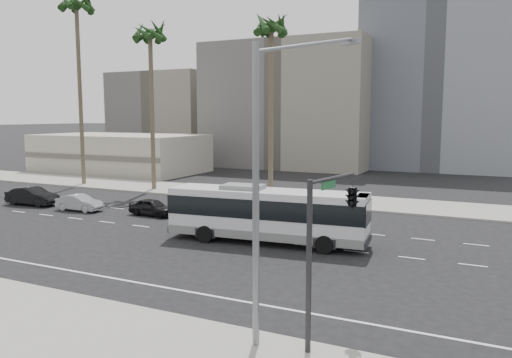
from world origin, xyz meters
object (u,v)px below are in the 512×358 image
Objects in this scene: palm_far at (76,9)px; car_c at (32,196)px; palm_mid at (150,38)px; car_a at (152,207)px; car_b at (80,203)px; palm_near at (271,31)px; traffic_signal at (348,199)px; city_bus at (267,213)px; streetlight_corner at (269,170)px.

car_c is at bearing -64.91° from palm_far.
palm_far is (-9.29, -0.18, 3.53)m from palm_mid.
car_c is 0.23× the size of palm_far.
car_a reaches higher than car_b.
palm_far is at bearing 179.29° from palm_near.
palm_near reaches higher than traffic_signal.
palm_mid is at bearing 39.33° from car_a.
city_bus reaches higher than car_c.
car_b is at bearing 170.51° from streetlight_corner.
city_bus is 12.79m from traffic_signal.
palm_far reaches higher than palm_mid.
traffic_signal is 29.20m from palm_near.
traffic_signal is 0.34× the size of palm_near.
traffic_signal is at bearing 73.46° from streetlight_corner.
streetlight_corner is 30.00m from palm_near.
city_bus reaches higher than car_a.
palm_near is at bearing 130.05° from traffic_signal.
car_b is (-17.65, 2.74, -1.15)m from city_bus.
palm_mid is at bearing 137.60° from city_bus.
palm_far is (-5.30, 11.31, 17.90)m from car_c.
palm_near is at bearing -1.98° from palm_mid.
palm_mid is (-26.73, 24.29, 10.44)m from traffic_signal.
streetlight_corner is 1.83× the size of traffic_signal.
traffic_signal is at bearing -118.74° from car_b.
car_a is 0.23× the size of palm_near.
traffic_signal is (7.57, -9.89, 2.90)m from city_bus.
car_a is 18.27m from palm_near.
traffic_signal is 0.33× the size of palm_mid.
palm_far reaches higher than city_bus.
palm_mid reaches higher than car_b.
city_bus is 3.19× the size of car_a.
palm_near reaches higher than car_c.
traffic_signal is (30.73, -12.80, 3.93)m from car_c.
palm_far is at bearing 147.97° from city_bus.
city_bus is 0.59× the size of palm_far.
palm_mid reaches higher than streetlight_corner.
traffic_signal is 0.27× the size of palm_far.
traffic_signal is at bearing -60.45° from palm_near.
streetlight_corner is at bearing -119.32° from traffic_signal.
palm_far is (-36.02, 24.11, 13.97)m from traffic_signal.
city_bus is 2.58× the size of car_c.
city_bus is at bearing -101.07° from car_c.
palm_near is 0.79× the size of palm_far.
streetlight_corner is at bearing -130.58° from car_a.
streetlight_corner reaches higher than city_bus.
car_c is 18.82m from palm_mid.
car_b is 0.69× the size of traffic_signal.
palm_mid reaches higher than city_bus.
car_a is 27.11m from palm_far.
streetlight_corner is at bearing -37.85° from palm_far.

